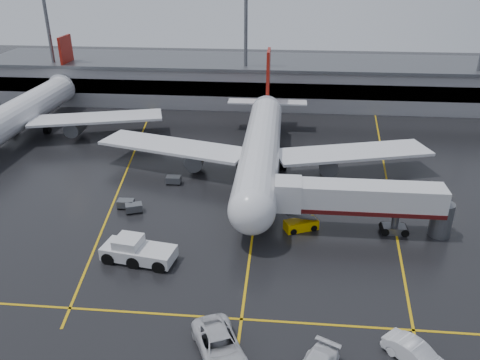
{
  "coord_description": "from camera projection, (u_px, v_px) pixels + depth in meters",
  "views": [
    {
      "loc": [
        2.95,
        -54.69,
        28.82
      ],
      "look_at": [
        -2.0,
        -2.0,
        4.0
      ],
      "focal_mm": 36.04,
      "sensor_mm": 36.0,
      "label": 1
    }
  ],
  "objects": [
    {
      "name": "apron_line_stop",
      "position": [
        241.0,
        319.0,
        41.95
      ],
      "size": [
        60.0,
        0.25,
        0.02
      ],
      "primitive_type": "cube",
      "color": "gold",
      "rests_on": "ground"
    },
    {
      "name": "jet_bridge",
      "position": [
        360.0,
        201.0,
        53.7
      ],
      "size": [
        19.9,
        3.4,
        6.05
      ],
      "color": "silver",
      "rests_on": "ground"
    },
    {
      "name": "main_airliner",
      "position": [
        262.0,
        145.0,
        68.74
      ],
      "size": [
        48.8,
        45.6,
        14.1
      ],
      "color": "silver",
      "rests_on": "ground"
    },
    {
      "name": "baggage_cart_a",
      "position": [
        134.0,
        208.0,
        59.15
      ],
      "size": [
        2.34,
        1.95,
        1.12
      ],
      "color": "#595B60",
      "rests_on": "ground"
    },
    {
      "name": "belt_loader",
      "position": [
        301.0,
        225.0,
        55.47
      ],
      "size": [
        4.16,
        3.0,
        2.43
      ],
      "color": "#E6AA00",
      "rests_on": "ground"
    },
    {
      "name": "baggage_cart_b",
      "position": [
        126.0,
        203.0,
        60.14
      ],
      "size": [
        2.01,
        1.32,
        1.12
      ],
      "color": "#595B60",
      "rests_on": "ground"
    },
    {
      "name": "apron_line_centre",
      "position": [
        257.0,
        202.0,
        61.78
      ],
      "size": [
        0.25,
        90.0,
        0.02
      ],
      "primitive_type": "cube",
      "color": "gold",
      "rests_on": "ground"
    },
    {
      "name": "baggage_cart_c",
      "position": [
        174.0,
        180.0,
        66.51
      ],
      "size": [
        2.03,
        1.35,
        1.12
      ],
      "color": "#595B60",
      "rests_on": "ground"
    },
    {
      "name": "ground",
      "position": [
        257.0,
        202.0,
        61.78
      ],
      "size": [
        220.0,
        220.0,
        0.0
      ],
      "primitive_type": "plane",
      "color": "black",
      "rests_on": "ground"
    },
    {
      "name": "terminal",
      "position": [
        271.0,
        81.0,
        103.15
      ],
      "size": [
        122.0,
        19.0,
        8.6
      ],
      "color": "gray",
      "rests_on": "ground"
    },
    {
      "name": "light_mast_mid",
      "position": [
        246.0,
        36.0,
        93.92
      ],
      "size": [
        3.0,
        1.2,
        25.45
      ],
      "color": "#595B60",
      "rests_on": "ground"
    },
    {
      "name": "service_van_a",
      "position": [
        220.0,
        346.0,
        37.74
      ],
      "size": [
        5.74,
        7.63,
        1.92
      ],
      "primitive_type": "imported",
      "rotation": [
        0.0,
        0.0,
        0.42
      ],
      "color": "silver",
      "rests_on": "ground"
    },
    {
      "name": "light_mast_left",
      "position": [
        49.0,
        33.0,
        97.3
      ],
      "size": [
        3.0,
        1.2,
        25.45
      ],
      "color": "#595B60",
      "rests_on": "ground"
    },
    {
      "name": "pushback_tractor",
      "position": [
        137.0,
        251.0,
        49.64
      ],
      "size": [
        7.91,
        4.31,
        2.69
      ],
      "color": "silver",
      "rests_on": "ground"
    },
    {
      "name": "service_van_c",
      "position": [
        416.0,
        355.0,
        37.06
      ],
      "size": [
        5.03,
        5.17,
        1.76
      ],
      "primitive_type": "imported",
      "rotation": [
        0.0,
        0.0,
        0.76
      ],
      "color": "silver",
      "rests_on": "ground"
    },
    {
      "name": "apron_line_left",
      "position": [
        129.0,
        166.0,
        72.49
      ],
      "size": [
        9.99,
        69.35,
        0.02
      ],
      "primitive_type": "cube",
      "rotation": [
        0.0,
        0.0,
        0.14
      ],
      "color": "gold",
      "rests_on": "ground"
    },
    {
      "name": "apron_line_right",
      "position": [
        386.0,
        175.0,
        69.27
      ],
      "size": [
        7.57,
        69.64,
        0.02
      ],
      "primitive_type": "cube",
      "rotation": [
        0.0,
        0.0,
        -0.1
      ],
      "color": "gold",
      "rests_on": "ground"
    },
    {
      "name": "second_airliner",
      "position": [
        23.0,
        112.0,
        83.11
      ],
      "size": [
        48.8,
        45.6,
        14.1
      ],
      "color": "silver",
      "rests_on": "ground"
    }
  ]
}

